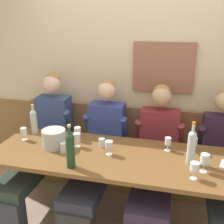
{
  "coord_description": "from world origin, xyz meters",
  "views": [
    {
      "loc": [
        0.47,
        -2.06,
        1.96
      ],
      "look_at": [
        -0.15,
        0.45,
        1.06
      ],
      "focal_mm": 43.44,
      "sensor_mm": 36.0,
      "label": 1
    }
  ],
  "objects_px": {
    "wine_bottle_amber_mid": "(70,149)",
    "water_tumbler_center": "(63,148)",
    "person_center_right_seat": "(100,146)",
    "wine_glass_center_rear": "(109,145)",
    "wall_bench": "(131,163)",
    "wine_bottle_green_tall": "(34,121)",
    "wine_glass_by_bottle": "(78,131)",
    "wine_glass_right_end": "(194,142)",
    "dining_table": "(119,162)",
    "water_tumbler_left": "(102,143)",
    "ice_bucket": "(54,138)",
    "wine_glass_mid_right": "(195,167)",
    "wine_glass_left_end": "(205,160)",
    "person_left_seat": "(43,137)",
    "person_center_left_seat": "(156,155)",
    "wine_glass_mid_left": "(77,137)",
    "wine_glass_near_bucket": "(168,142)",
    "person_right_seat": "(223,162)",
    "wine_bottle_clear_water": "(191,146)",
    "wine_glass_center_front": "(24,132)"
  },
  "relations": [
    {
      "from": "person_center_right_seat",
      "to": "wine_glass_near_bucket",
      "type": "xyz_separation_m",
      "value": [
        0.72,
        -0.14,
        0.2
      ]
    },
    {
      "from": "wine_glass_mid_left",
      "to": "wine_bottle_green_tall",
      "type": "bearing_deg",
      "value": 160.71
    },
    {
      "from": "wine_glass_center_front",
      "to": "wine_glass_center_rear",
      "type": "bearing_deg",
      "value": -6.01
    },
    {
      "from": "wine_glass_by_bottle",
      "to": "wine_glass_mid_right",
      "type": "bearing_deg",
      "value": -21.6
    },
    {
      "from": "wine_glass_left_end",
      "to": "wine_glass_right_end",
      "type": "bearing_deg",
      "value": 102.77
    },
    {
      "from": "dining_table",
      "to": "wine_bottle_green_tall",
      "type": "xyz_separation_m",
      "value": [
        -1.02,
        0.28,
        0.22
      ]
    },
    {
      "from": "person_center_right_seat",
      "to": "wine_bottle_clear_water",
      "type": "bearing_deg",
      "value": -19.67
    },
    {
      "from": "wine_glass_center_front",
      "to": "person_center_right_seat",
      "type": "bearing_deg",
      "value": 18.82
    },
    {
      "from": "wine_glass_by_bottle",
      "to": "wine_glass_center_rear",
      "type": "bearing_deg",
      "value": -29.6
    },
    {
      "from": "person_left_seat",
      "to": "ice_bucket",
      "type": "distance_m",
      "value": 0.48
    },
    {
      "from": "dining_table",
      "to": "wine_glass_mid_right",
      "type": "distance_m",
      "value": 0.72
    },
    {
      "from": "water_tumbler_left",
      "to": "ice_bucket",
      "type": "bearing_deg",
      "value": -166.51
    },
    {
      "from": "wine_glass_center_front",
      "to": "wine_glass_by_bottle",
      "type": "bearing_deg",
      "value": 12.82
    },
    {
      "from": "wine_bottle_green_tall",
      "to": "wine_glass_center_rear",
      "type": "xyz_separation_m",
      "value": [
        0.92,
        -0.28,
        -0.05
      ]
    },
    {
      "from": "ice_bucket",
      "to": "wine_glass_mid_right",
      "type": "xyz_separation_m",
      "value": [
        1.32,
        -0.26,
        0.02
      ]
    },
    {
      "from": "person_center_right_seat",
      "to": "wine_glass_by_bottle",
      "type": "xyz_separation_m",
      "value": [
        -0.2,
        -0.13,
        0.21
      ]
    },
    {
      "from": "wine_glass_by_bottle",
      "to": "wine_glass_right_end",
      "type": "bearing_deg",
      "value": 0.35
    },
    {
      "from": "wine_bottle_amber_mid",
      "to": "wine_glass_left_end",
      "type": "bearing_deg",
      "value": 9.7
    },
    {
      "from": "water_tumbler_left",
      "to": "person_right_seat",
      "type": "bearing_deg",
      "value": 9.0
    },
    {
      "from": "wine_glass_mid_left",
      "to": "water_tumbler_left",
      "type": "height_order",
      "value": "wine_glass_mid_left"
    },
    {
      "from": "wine_glass_by_bottle",
      "to": "wine_bottle_amber_mid",
      "type": "bearing_deg",
      "value": -75.4
    },
    {
      "from": "person_center_right_seat",
      "to": "wine_glass_right_end",
      "type": "xyz_separation_m",
      "value": [
        0.96,
        -0.12,
        0.21
      ]
    },
    {
      "from": "wine_glass_right_end",
      "to": "wine_glass_mid_left",
      "type": "height_order",
      "value": "wine_glass_right_end"
    },
    {
      "from": "person_left_seat",
      "to": "water_tumbler_center",
      "type": "xyz_separation_m",
      "value": [
        0.44,
        -0.43,
        0.13
      ]
    },
    {
      "from": "dining_table",
      "to": "wine_glass_center_rear",
      "type": "bearing_deg",
      "value": -176.84
    },
    {
      "from": "dining_table",
      "to": "wine_bottle_green_tall",
      "type": "bearing_deg",
      "value": 164.73
    },
    {
      "from": "wine_bottle_green_tall",
      "to": "wine_glass_near_bucket",
      "type": "bearing_deg",
      "value": -2.69
    },
    {
      "from": "wine_bottle_green_tall",
      "to": "wine_bottle_amber_mid",
      "type": "distance_m",
      "value": 0.88
    },
    {
      "from": "dining_table",
      "to": "wine_bottle_clear_water",
      "type": "xyz_separation_m",
      "value": [
        0.63,
        0.02,
        0.24
      ]
    },
    {
      "from": "wine_glass_near_bucket",
      "to": "wine_glass_center_rear",
      "type": "distance_m",
      "value": 0.57
    },
    {
      "from": "dining_table",
      "to": "water_tumbler_left",
      "type": "relative_size",
      "value": 28.03
    },
    {
      "from": "dining_table",
      "to": "person_left_seat",
      "type": "relative_size",
      "value": 1.82
    },
    {
      "from": "wine_glass_mid_right",
      "to": "wine_glass_center_rear",
      "type": "bearing_deg",
      "value": 162.99
    },
    {
      "from": "wall_bench",
      "to": "water_tumbler_center",
      "type": "xyz_separation_m",
      "value": [
        -0.53,
        -0.75,
        0.51
      ]
    },
    {
      "from": "person_center_right_seat",
      "to": "wine_glass_center_rear",
      "type": "height_order",
      "value": "person_center_right_seat"
    },
    {
      "from": "wine_bottle_clear_water",
      "to": "wine_glass_center_rear",
      "type": "xyz_separation_m",
      "value": [
        -0.73,
        -0.02,
        -0.07
      ]
    },
    {
      "from": "wine_bottle_amber_mid",
      "to": "water_tumbler_center",
      "type": "relative_size",
      "value": 4.1
    },
    {
      "from": "wall_bench",
      "to": "wine_glass_left_end",
      "type": "bearing_deg",
      "value": -47.13
    },
    {
      "from": "person_left_seat",
      "to": "wine_bottle_amber_mid",
      "type": "height_order",
      "value": "person_left_seat"
    },
    {
      "from": "person_center_right_seat",
      "to": "wine_glass_center_rear",
      "type": "xyz_separation_m",
      "value": [
        0.2,
        -0.35,
        0.2
      ]
    },
    {
      "from": "wine_glass_mid_right",
      "to": "wine_glass_right_end",
      "type": "bearing_deg",
      "value": 89.11
    },
    {
      "from": "person_center_right_seat",
      "to": "person_center_left_seat",
      "type": "bearing_deg",
      "value": -1.91
    },
    {
      "from": "person_left_seat",
      "to": "person_right_seat",
      "type": "relative_size",
      "value": 1.06
    },
    {
      "from": "person_left_seat",
      "to": "person_center_left_seat",
      "type": "height_order",
      "value": "person_left_seat"
    },
    {
      "from": "person_left_seat",
      "to": "ice_bucket",
      "type": "relative_size",
      "value": 5.8
    },
    {
      "from": "wall_bench",
      "to": "wine_bottle_green_tall",
      "type": "distance_m",
      "value": 1.26
    },
    {
      "from": "wine_glass_right_end",
      "to": "wine_glass_by_bottle",
      "type": "xyz_separation_m",
      "value": [
        -1.15,
        -0.01,
        -0.0
      ]
    },
    {
      "from": "person_left_seat",
      "to": "wine_glass_center_front",
      "type": "xyz_separation_m",
      "value": [
        -0.07,
        -0.26,
        0.17
      ]
    },
    {
      "from": "wall_bench",
      "to": "wine_glass_center_rear",
      "type": "distance_m",
      "value": 0.89
    },
    {
      "from": "ice_bucket",
      "to": "water_tumbler_center",
      "type": "xyz_separation_m",
      "value": [
        0.14,
        -0.09,
        -0.04
      ]
    }
  ]
}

